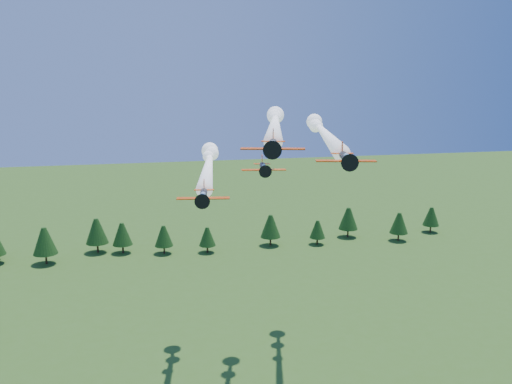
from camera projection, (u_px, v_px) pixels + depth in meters
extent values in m
cylinder|color=black|center=(273.00, 146.00, 71.12)|extent=(2.50, 5.95, 1.09)
cone|color=black|center=(272.00, 149.00, 67.78)|extent=(1.29, 1.21, 1.09)
cone|color=black|center=(272.00, 150.00, 67.14)|extent=(0.58, 0.59, 0.48)
cylinder|color=black|center=(272.00, 150.00, 66.96)|extent=(2.22, 0.61, 2.28)
cube|color=#E84606|center=(273.00, 149.00, 70.77)|extent=(8.14, 3.41, 0.13)
cube|color=#E84606|center=(273.00, 141.00, 74.87)|extent=(3.28, 1.67, 0.08)
cube|color=#E84606|center=(273.00, 135.00, 74.80)|extent=(0.35, 1.02, 1.57)
ellipsoid|color=#84A8CD|center=(273.00, 143.00, 70.08)|extent=(1.08, 1.46, 0.68)
sphere|color=white|center=(275.00, 118.00, 112.72)|extent=(2.30, 2.30, 2.30)
sphere|color=white|center=(276.00, 116.00, 118.00)|extent=(3.00, 3.00, 3.00)
sphere|color=white|center=(276.00, 114.00, 123.29)|extent=(3.70, 3.70, 3.70)
cylinder|color=black|center=(203.00, 195.00, 82.58)|extent=(1.89, 5.67, 1.03)
cone|color=black|center=(202.00, 200.00, 79.40)|extent=(1.16, 1.08, 1.03)
cone|color=black|center=(202.00, 201.00, 78.80)|extent=(0.52, 0.53, 0.45)
cylinder|color=black|center=(202.00, 202.00, 78.63)|extent=(2.15, 0.38, 2.17)
cube|color=#E84606|center=(203.00, 198.00, 82.25)|extent=(7.77, 2.56, 0.12)
cube|color=#E84606|center=(204.00, 190.00, 86.15)|extent=(3.10, 1.33, 0.07)
cube|color=#E84606|center=(204.00, 184.00, 86.08)|extent=(0.24, 0.98, 1.50)
ellipsoid|color=#84A8CD|center=(203.00, 194.00, 81.59)|extent=(0.93, 1.34, 0.64)
sphere|color=white|center=(210.00, 157.00, 118.58)|extent=(2.30, 2.30, 2.30)
sphere|color=white|center=(210.00, 154.00, 123.10)|extent=(3.00, 3.00, 3.00)
sphere|color=white|center=(211.00, 151.00, 127.63)|extent=(3.70, 3.70, 3.70)
cylinder|color=black|center=(346.00, 158.00, 80.19)|extent=(2.54, 6.26, 1.14)
cone|color=black|center=(349.00, 162.00, 76.67)|extent=(1.35, 1.26, 1.14)
cone|color=black|center=(350.00, 163.00, 76.00)|extent=(0.61, 0.62, 0.50)
cylinder|color=black|center=(350.00, 163.00, 75.81)|extent=(2.34, 0.60, 2.40)
cube|color=#E84606|center=(346.00, 161.00, 79.82)|extent=(8.58, 3.46, 0.14)
cube|color=#E84606|center=(342.00, 153.00, 84.14)|extent=(3.45, 1.71, 0.08)
cube|color=#E84606|center=(342.00, 147.00, 84.06)|extent=(0.35, 1.08, 1.66)
ellipsoid|color=#84A8CD|center=(347.00, 156.00, 79.09)|extent=(1.12, 1.52, 0.71)
sphere|color=white|center=(319.00, 127.00, 124.22)|extent=(2.30, 2.30, 2.30)
sphere|color=white|center=(317.00, 124.00, 129.82)|extent=(3.00, 3.00, 3.00)
sphere|color=white|center=(315.00, 122.00, 135.41)|extent=(3.70, 3.70, 3.70)
cylinder|color=black|center=(264.00, 167.00, 87.73)|extent=(1.64, 5.06, 0.92)
cone|color=black|center=(265.00, 171.00, 84.90)|extent=(1.03, 0.96, 0.92)
cone|color=black|center=(265.00, 171.00, 84.36)|extent=(0.46, 0.47, 0.41)
cylinder|color=black|center=(265.00, 172.00, 84.20)|extent=(1.92, 0.32, 1.94)
cube|color=#E84606|center=(264.00, 170.00, 87.43)|extent=(6.93, 2.23, 0.11)
cube|color=#E84606|center=(262.00, 164.00, 90.91)|extent=(2.76, 1.17, 0.06)
cube|color=#E84606|center=(262.00, 159.00, 90.85)|extent=(0.21, 0.88, 1.34)
ellipsoid|color=#84A8CD|center=(264.00, 166.00, 86.84)|extent=(0.82, 1.19, 0.58)
cylinder|color=#382314|center=(398.00, 237.00, 203.04)|extent=(0.60, 0.60, 2.84)
cone|color=#173A11|center=(399.00, 223.00, 201.98)|extent=(6.50, 6.50, 7.31)
cylinder|color=#382314|center=(430.00, 229.00, 213.74)|extent=(0.60, 0.60, 2.66)
cone|color=#173A11|center=(431.00, 216.00, 212.74)|extent=(6.09, 6.09, 6.85)
cylinder|color=#382314|center=(317.00, 241.00, 198.76)|extent=(0.60, 0.60, 2.39)
cone|color=#173A11|center=(317.00, 229.00, 197.87)|extent=(5.45, 5.45, 6.14)
cylinder|color=#382314|center=(164.00, 250.00, 188.76)|extent=(0.60, 0.60, 2.66)
cone|color=#173A11|center=(164.00, 236.00, 187.76)|extent=(6.08, 6.08, 6.84)
cylinder|color=#382314|center=(123.00, 249.00, 189.31)|extent=(0.60, 0.60, 2.87)
cone|color=#173A11|center=(122.00, 234.00, 188.24)|extent=(6.57, 6.57, 7.39)
cylinder|color=#382314|center=(270.00, 241.00, 197.49)|extent=(0.60, 0.60, 3.04)
cone|color=#173A11|center=(271.00, 226.00, 196.35)|extent=(6.94, 6.94, 7.81)
cylinder|color=#382314|center=(208.00, 249.00, 189.86)|extent=(0.60, 0.60, 2.42)
cone|color=#173A11|center=(207.00, 236.00, 188.96)|extent=(5.54, 5.54, 6.23)
cylinder|color=#382314|center=(46.00, 259.00, 178.64)|extent=(0.60, 0.60, 3.29)
cone|color=#173A11|center=(45.00, 241.00, 177.41)|extent=(7.52, 7.52, 8.46)
cylinder|color=#382314|center=(98.00, 248.00, 189.80)|extent=(0.60, 0.60, 3.25)
cone|color=#173A11|center=(97.00, 231.00, 188.59)|extent=(7.42, 7.42, 8.34)
cylinder|color=#382314|center=(348.00, 233.00, 207.49)|extent=(0.60, 0.60, 3.05)
cone|color=#173A11|center=(348.00, 218.00, 206.35)|extent=(6.98, 6.98, 7.85)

